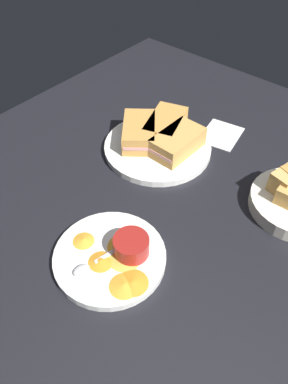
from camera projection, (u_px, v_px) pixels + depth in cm
name	position (u px, v px, depth cm)	size (l,w,h in cm)	color
ground_plane	(180.00, 192.00, 85.00)	(110.00, 110.00, 3.00)	black
plate_sandwich_main	(158.00, 147.00, 92.44)	(26.22, 26.22, 1.60)	white
sandwich_half_near	(177.00, 142.00, 88.74)	(13.44, 7.94, 4.80)	tan
sandwich_half_far	(165.00, 126.00, 93.31)	(14.80, 11.34, 4.80)	#C68C42
sandwich_half_extra	(139.00, 132.00, 91.54)	(14.90, 14.05, 4.80)	#C68C42
ramekin_dark_sauce	(137.00, 131.00, 92.80)	(6.94, 6.94, 3.31)	navy
spoon_by_dark_ramekin	(159.00, 139.00, 92.81)	(5.53, 9.56, 0.80)	silver
plate_chips_companion	(110.00, 257.00, 70.02)	(21.08, 21.08, 1.60)	white
ramekin_light_gravy	(131.00, 245.00, 68.52)	(6.68, 6.68, 3.66)	maroon
spoon_by_gravy_ramekin	(88.00, 267.00, 67.23)	(9.95, 3.51, 0.80)	silver
plantain_chip_scatter	(119.00, 261.00, 68.11)	(14.50, 18.36, 0.60)	gold
paper_napkin_folded	(221.00, 134.00, 97.12)	(11.00, 9.00, 0.40)	white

